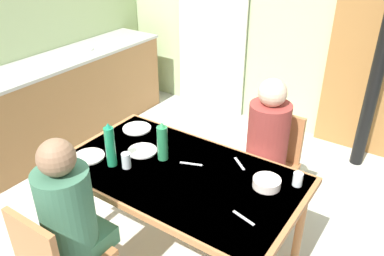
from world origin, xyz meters
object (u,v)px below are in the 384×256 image
at_px(dining_table, 179,180).
at_px(water_bottle_green_near, 162,142).
at_px(kitchen_counter, 62,100).
at_px(person_far_diner, 267,136).
at_px(person_near_diner, 69,208).
at_px(chair_far_diner, 271,160).
at_px(serving_bowl_center, 267,183).
at_px(water_bottle_green_far, 110,146).

relative_size(dining_table, water_bottle_green_near, 5.70).
distance_m(kitchen_counter, person_far_diner, 2.37).
bearing_deg(person_near_diner, water_bottle_green_near, 83.39).
bearing_deg(kitchen_counter, water_bottle_green_near, -18.85).
distance_m(chair_far_diner, serving_bowl_center, 0.72).
distance_m(dining_table, person_far_diner, 0.74).
relative_size(chair_far_diner, person_near_diner, 1.13).
relative_size(dining_table, person_far_diner, 2.04).
xyz_separation_m(person_far_diner, water_bottle_green_far, (-0.71, -0.85, 0.11)).
xyz_separation_m(kitchen_counter, person_far_diner, (2.35, -0.03, 0.33)).
distance_m(kitchen_counter, person_near_diner, 2.27).
relative_size(person_far_diner, water_bottle_green_far, 2.48).
xyz_separation_m(dining_table, person_near_diner, (-0.26, -0.67, 0.11)).
relative_size(chair_far_diner, person_far_diner, 1.13).
distance_m(person_near_diner, serving_bowl_center, 1.15).
distance_m(person_near_diner, water_bottle_green_far, 0.51).
xyz_separation_m(chair_far_diner, water_bottle_green_near, (-0.48, -0.74, 0.37)).
bearing_deg(person_far_diner, chair_far_diner, -90.00).
relative_size(kitchen_counter, dining_table, 1.63).
height_order(chair_far_diner, person_far_diner, person_far_diner).
xyz_separation_m(person_near_diner, serving_bowl_center, (0.79, 0.84, -0.01)).
bearing_deg(person_far_diner, water_bottle_green_near, 51.27).
xyz_separation_m(chair_far_diner, person_far_diner, (-0.00, -0.14, 0.28)).
xyz_separation_m(water_bottle_green_near, serving_bowl_center, (0.71, 0.11, -0.10)).
relative_size(water_bottle_green_near, serving_bowl_center, 1.63).
relative_size(water_bottle_green_near, water_bottle_green_far, 0.89).
xyz_separation_m(dining_table, serving_bowl_center, (0.53, 0.17, 0.09)).
height_order(person_near_diner, water_bottle_green_near, person_near_diner).
bearing_deg(serving_bowl_center, chair_far_diner, 109.61).
bearing_deg(person_far_diner, water_bottle_green_far, 49.93).
xyz_separation_m(dining_table, water_bottle_green_near, (-0.18, 0.06, 0.20)).
bearing_deg(water_bottle_green_near, kitchen_counter, 161.15).
bearing_deg(serving_bowl_center, person_far_diner, 114.44).
xyz_separation_m(person_far_diner, serving_bowl_center, (0.22, -0.49, -0.01)).
relative_size(person_near_diner, water_bottle_green_near, 2.79).
bearing_deg(dining_table, kitchen_counter, 161.09).
relative_size(kitchen_counter, serving_bowl_center, 15.06).
distance_m(person_near_diner, water_bottle_green_near, 0.74).
relative_size(kitchen_counter, person_near_diner, 3.32).
height_order(chair_far_diner, serving_bowl_center, chair_far_diner).
bearing_deg(person_near_diner, dining_table, 68.56).
height_order(person_far_diner, serving_bowl_center, person_far_diner).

